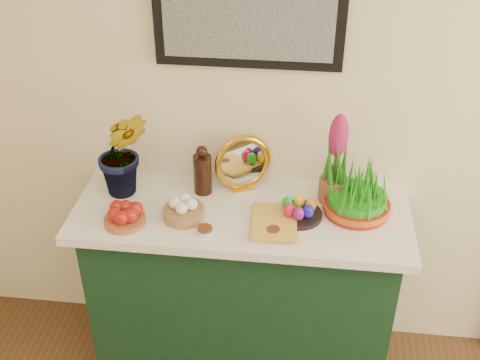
# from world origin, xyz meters

# --- Properties ---
(sideboard) EXTENTS (1.30, 0.45, 0.85)m
(sideboard) POSITION_xyz_m (-0.44, 2.00, 0.42)
(sideboard) COLOR #123319
(sideboard) RESTS_ON ground
(tablecloth) EXTENTS (1.40, 0.55, 0.04)m
(tablecloth) POSITION_xyz_m (-0.44, 2.00, 0.87)
(tablecloth) COLOR silver
(tablecloth) RESTS_ON sideboard
(hyacinth_green) EXTENTS (0.30, 0.27, 0.52)m
(hyacinth_green) POSITION_xyz_m (-0.94, 2.08, 1.15)
(hyacinth_green) COLOR #276817
(hyacinth_green) RESTS_ON tablecloth
(apple_bowl) EXTENTS (0.18, 0.18, 0.08)m
(apple_bowl) POSITION_xyz_m (-0.89, 1.86, 0.93)
(apple_bowl) COLOR #A25630
(apple_bowl) RESTS_ON tablecloth
(garlic_basket) EXTENTS (0.21, 0.21, 0.09)m
(garlic_basket) POSITION_xyz_m (-0.67, 1.92, 0.93)
(garlic_basket) COLOR #AF7F46
(garlic_basket) RESTS_ON tablecloth
(vinegar_cruet) EXTENTS (0.08, 0.08, 0.23)m
(vinegar_cruet) POSITION_xyz_m (-0.62, 2.12, 0.99)
(vinegar_cruet) COLOR black
(vinegar_cruet) RESTS_ON tablecloth
(mirror) EXTENTS (0.25, 0.16, 0.25)m
(mirror) POSITION_xyz_m (-0.45, 2.18, 1.01)
(mirror) COLOR gold
(mirror) RESTS_ON tablecloth
(book) EXTENTS (0.18, 0.25, 0.03)m
(book) POSITION_xyz_m (-0.39, 1.91, 0.91)
(book) COLOR gold
(book) RESTS_ON tablecloth
(spice_dish_left) EXTENTS (0.07, 0.07, 0.03)m
(spice_dish_left) POSITION_xyz_m (-0.56, 1.83, 0.90)
(spice_dish_left) COLOR silver
(spice_dish_left) RESTS_ON tablecloth
(spice_dish_right) EXTENTS (0.06, 0.06, 0.03)m
(spice_dish_right) POSITION_xyz_m (-0.30, 1.86, 0.90)
(spice_dish_right) COLOR silver
(spice_dish_right) RESTS_ON tablecloth
(egg_plate) EXTENTS (0.25, 0.25, 0.08)m
(egg_plate) POSITION_xyz_m (-0.20, 1.98, 0.92)
(egg_plate) COLOR black
(egg_plate) RESTS_ON tablecloth
(hyacinth_pink) EXTENTS (0.12, 0.12, 0.40)m
(hyacinth_pink) POSITION_xyz_m (-0.06, 2.13, 1.07)
(hyacinth_pink) COLOR brown
(hyacinth_pink) RESTS_ON tablecloth
(wheatgrass_sabzeh) EXTENTS (0.28, 0.28, 0.23)m
(wheatgrass_sabzeh) POSITION_xyz_m (0.03, 2.05, 0.99)
(wheatgrass_sabzeh) COLOR maroon
(wheatgrass_sabzeh) RESTS_ON tablecloth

